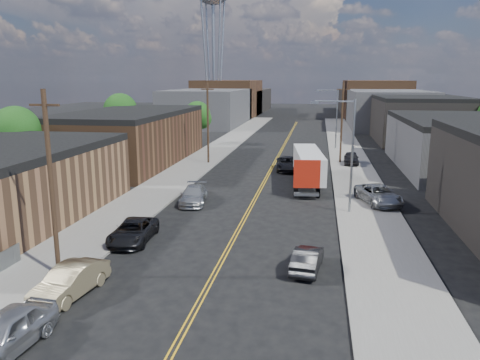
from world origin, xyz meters
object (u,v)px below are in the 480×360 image
(car_left_a, at_px, (5,333))
(car_right_lot_a, at_px, (379,195))
(car_left_d, at_px, (194,195))
(car_ahead_truck, at_px, (288,164))
(car_left_b, at_px, (70,281))
(car_right_lot_c, at_px, (351,158))
(car_left_c, at_px, (133,231))
(semi_truck, at_px, (309,164))
(car_right_oncoming, at_px, (307,259))

(car_left_a, relative_size, car_right_lot_a, 0.86)
(car_left_d, bearing_deg, car_ahead_truck, 58.70)
(car_left_b, relative_size, car_right_lot_c, 1.08)
(car_left_c, distance_m, car_right_lot_a, 20.78)
(car_right_lot_a, xyz_separation_m, car_right_lot_c, (-1.07, 18.80, -0.04))
(car_left_d, distance_m, car_right_lot_c, 25.35)
(semi_truck, height_order, car_right_lot_c, semi_truck)
(car_right_oncoming, bearing_deg, car_left_c, -6.83)
(car_right_lot_c, xyz_separation_m, car_ahead_truck, (-7.49, -4.80, -0.11))
(car_left_b, distance_m, car_left_c, 8.00)
(semi_truck, relative_size, car_left_b, 2.96)
(car_left_c, xyz_separation_m, car_ahead_truck, (8.40, 26.00, 0.08))
(car_left_b, xyz_separation_m, car_right_lot_a, (16.96, 20.00, 0.16))
(car_left_a, distance_m, car_right_oncoming, 15.21)
(car_left_a, distance_m, car_ahead_truck, 39.81)
(car_left_a, bearing_deg, car_right_lot_a, 60.62)
(car_left_d, relative_size, car_right_lot_c, 1.17)
(car_right_oncoming, height_order, car_ahead_truck, car_ahead_truck)
(car_right_oncoming, xyz_separation_m, car_ahead_truck, (-3.00, 28.85, 0.12))
(car_left_b, bearing_deg, car_left_c, 97.79)
(car_left_d, height_order, car_right_oncoming, car_left_d)
(car_right_lot_a, bearing_deg, car_right_lot_c, 76.24)
(car_right_lot_c, bearing_deg, car_left_c, -115.44)
(car_left_a, xyz_separation_m, car_left_b, (0.00, 4.91, -0.05))
(car_left_c, bearing_deg, car_left_a, -93.92)
(car_left_d, bearing_deg, car_right_lot_c, 47.48)
(car_right_oncoming, relative_size, car_right_lot_c, 0.92)
(semi_truck, height_order, car_right_lot_a, semi_truck)
(car_left_c, height_order, car_right_oncoming, car_left_c)
(car_left_d, height_order, car_ahead_truck, car_ahead_truck)
(semi_truck, bearing_deg, car_left_d, -141.42)
(car_right_oncoming, bearing_deg, car_left_b, 31.51)
(semi_truck, distance_m, car_right_lot_a, 9.75)
(car_right_lot_c, height_order, car_ahead_truck, car_right_lot_c)
(car_right_lot_a, height_order, car_ahead_truck, car_right_lot_a)
(car_left_b, xyz_separation_m, car_ahead_truck, (8.40, 34.00, 0.01))
(car_left_d, bearing_deg, car_right_oncoming, -59.77)
(car_right_oncoming, bearing_deg, semi_truck, -81.54)
(semi_truck, height_order, car_left_d, semi_truck)
(car_left_b, bearing_deg, car_left_d, 93.34)
(semi_truck, xyz_separation_m, car_right_oncoming, (0.50, -22.40, -1.36))
(car_left_c, distance_m, car_right_oncoming, 11.75)
(semi_truck, distance_m, car_left_d, 13.54)
(semi_truck, distance_m, car_ahead_truck, 7.02)
(car_left_c, bearing_deg, car_right_oncoming, -17.94)
(car_left_a, xyz_separation_m, car_ahead_truck, (8.40, 38.91, -0.04))
(car_left_b, bearing_deg, car_right_lot_a, 57.49)
(car_left_c, bearing_deg, car_right_lot_a, 31.36)
(car_right_lot_a, bearing_deg, car_left_a, -141.27)
(semi_truck, height_order, car_left_c, semi_truck)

